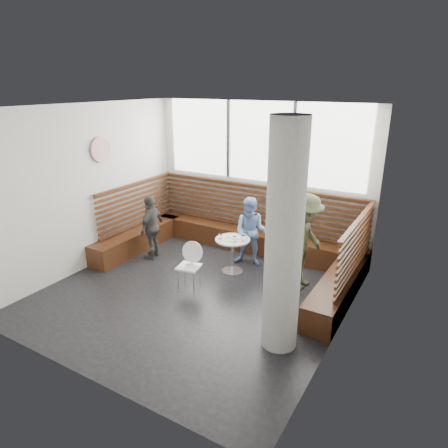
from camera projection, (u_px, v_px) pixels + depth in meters
The scene contains 15 objects.
room at pixel (194, 207), 6.59m from camera, with size 5.00×5.00×3.20m.
booth at pixel (242, 240), 8.43m from camera, with size 5.00×2.50×1.44m.
concrete_column at pixel (284, 240), 5.22m from camera, with size 0.50×0.50×3.20m, color gray.
wall_art at pixel (101, 150), 7.85m from camera, with size 0.50×0.50×0.03m, color white.
cafe_table at pixel (233, 248), 7.76m from camera, with size 0.68×0.68×0.70m.
cafe_chair at pixel (191, 262), 7.21m from camera, with size 0.40×0.39×0.84m.
adult_man at pixel (304, 242), 7.08m from camera, with size 1.13×0.65×1.75m, color #474E34.
child_back at pixel (251, 232), 8.03m from camera, with size 0.69×0.54×1.42m, color #799AD1.
child_left at pixel (152, 227), 8.38m from camera, with size 0.80×0.33×1.36m, color #45423F.
plate_near at pixel (231, 236), 7.82m from camera, with size 0.21×0.21×0.01m, color white.
plate_far at pixel (239, 237), 7.76m from camera, with size 0.20×0.20×0.01m, color white.
glass_left at pixel (220, 236), 7.71m from camera, with size 0.07×0.07×0.10m, color white.
glass_mid at pixel (235, 239), 7.56m from camera, with size 0.07×0.07×0.11m, color white.
glass_right at pixel (243, 238), 7.58m from camera, with size 0.07×0.07×0.11m, color white.
menu_card at pixel (230, 241), 7.58m from camera, with size 0.18×0.13×0.00m, color #A5C64C.
Camera 1 is at (3.62, -5.18, 3.56)m, focal length 32.00 mm.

